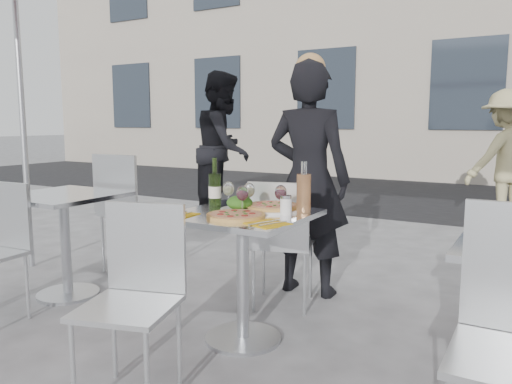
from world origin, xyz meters
The scene contains 22 objects.
ground centered at (0.00, 0.00, 0.00)m, with size 80.00×80.00×0.00m, color slate.
street_asphalt centered at (0.00, 6.50, 0.00)m, with size 24.00×5.00×0.00m, color black.
main_table centered at (0.00, 0.00, 0.54)m, with size 0.72×0.72×0.75m.
side_table_left centered at (-1.50, 0.00, 0.54)m, with size 0.72×0.72×0.75m.
chair_far centered at (-0.04, 0.54, 0.52)m, with size 0.50×0.51×0.88m.
chair_near centered at (-0.14, -0.71, 0.52)m, with size 0.50×0.51×0.88m.
side_chair_lfar centered at (-1.51, 0.63, 0.59)m, with size 0.46×0.47×1.00m.
woman_diner centered at (-0.03, 0.95, 0.84)m, with size 0.61×0.40×1.68m, color black.
pedestrian_a centered at (-2.00, 2.80, 0.93)m, with size 0.91×0.71×1.87m, color black.
pedestrian_b centered at (1.04, 4.33, 0.82)m, with size 1.06×0.61×1.64m, color tan.
pizza_near centered at (0.04, -0.13, 0.76)m, with size 0.32×0.32×0.02m.
pizza_far centered at (0.10, 0.17, 0.77)m, with size 0.35×0.35×0.03m.
salad_plate centered at (-0.06, 0.06, 0.79)m, with size 0.22×0.22×0.09m.
wine_bottle centered at (-0.25, 0.09, 0.86)m, with size 0.08×0.07×0.29m.
carafe centered at (0.30, 0.16, 0.87)m, with size 0.08×0.08×0.29m.
sugar_shaker centered at (0.24, 0.07, 0.80)m, with size 0.06×0.06×0.11m.
wineglass_white_a centered at (-0.16, 0.10, 0.86)m, with size 0.07×0.07×0.16m.
wineglass_white_b centered at (-0.02, 0.11, 0.86)m, with size 0.07×0.07×0.16m.
wineglass_red_a centered at (0.01, -0.03, 0.86)m, with size 0.07×0.07×0.16m.
wineglass_red_b centered at (0.18, 0.11, 0.86)m, with size 0.07×0.07×0.16m.
napkin_left centered at (-0.27, -0.24, 0.75)m, with size 0.19×0.20×0.01m.
napkin_right centered at (0.27, -0.20, 0.75)m, with size 0.23×0.23×0.01m.
Camera 1 is at (1.45, -2.34, 1.25)m, focal length 35.00 mm.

